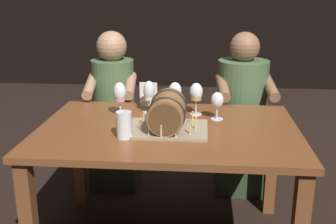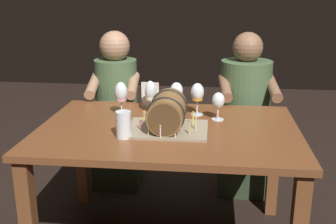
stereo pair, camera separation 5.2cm
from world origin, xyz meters
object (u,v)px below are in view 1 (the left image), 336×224
(wine_glass_white, at_px, (149,92))
(wine_glass_red, at_px, (175,92))
(wine_glass_empty, at_px, (217,101))
(person_seated_right, at_px, (241,120))
(person_seated_left, at_px, (114,119))
(barrel_cake, at_px, (168,114))
(dining_table, at_px, (168,144))
(beer_pint, at_px, (124,125))
(wine_glass_rose, at_px, (120,94))
(wine_glass_amber, at_px, (196,93))
(menu_card, at_px, (149,95))

(wine_glass_white, relative_size, wine_glass_red, 1.09)
(wine_glass_empty, xyz_separation_m, person_seated_right, (0.19, 0.57, -0.29))
(wine_glass_white, relative_size, person_seated_right, 0.17)
(person_seated_left, bearing_deg, barrel_cake, -59.28)
(wine_glass_empty, xyz_separation_m, person_seated_left, (-0.72, 0.57, -0.31))
(barrel_cake, bearing_deg, dining_table, 94.70)
(beer_pint, bearing_deg, wine_glass_white, 80.93)
(wine_glass_red, bearing_deg, barrel_cake, -92.12)
(wine_glass_red, relative_size, wine_glass_rose, 0.89)
(wine_glass_amber, height_order, beer_pint, wine_glass_amber)
(wine_glass_amber, relative_size, wine_glass_red, 1.06)
(wine_glass_amber, bearing_deg, wine_glass_empty, -33.80)
(beer_pint, height_order, menu_card, menu_card)
(wine_glass_rose, bearing_deg, menu_card, 54.24)
(wine_glass_amber, xyz_separation_m, menu_card, (-0.30, 0.13, -0.05))
(wine_glass_empty, height_order, wine_glass_amber, wine_glass_amber)
(wine_glass_empty, height_order, wine_glass_white, wine_glass_white)
(wine_glass_white, bearing_deg, beer_pint, -99.07)
(wine_glass_red, bearing_deg, menu_card, 156.57)
(barrel_cake, bearing_deg, wine_glass_empty, 38.60)
(barrel_cake, relative_size, wine_glass_red, 2.35)
(wine_glass_empty, bearing_deg, wine_glass_red, 151.41)
(wine_glass_red, distance_m, menu_card, 0.19)
(beer_pint, bearing_deg, person_seated_left, 105.51)
(wine_glass_empty, bearing_deg, menu_card, 153.45)
(wine_glass_white, relative_size, wine_glass_rose, 0.97)
(dining_table, distance_m, wine_glass_empty, 0.38)
(wine_glass_rose, bearing_deg, wine_glass_amber, 8.74)
(dining_table, relative_size, beer_pint, 10.21)
(person_seated_left, bearing_deg, wine_glass_white, -55.97)
(dining_table, height_order, wine_glass_rose, wine_glass_rose)
(dining_table, height_order, wine_glass_amber, wine_glass_amber)
(wine_glass_rose, height_order, beer_pint, wine_glass_rose)
(barrel_cake, xyz_separation_m, menu_card, (-0.16, 0.42, -0.01))
(barrel_cake, height_order, menu_card, barrel_cake)
(barrel_cake, bearing_deg, wine_glass_red, 87.88)
(dining_table, relative_size, wine_glass_red, 7.73)
(wine_glass_empty, xyz_separation_m, wine_glass_white, (-0.40, 0.09, 0.02))
(wine_glass_empty, height_order, person_seated_left, person_seated_left)
(barrel_cake, distance_m, person_seated_right, 0.94)
(wine_glass_rose, relative_size, person_seated_right, 0.17)
(person_seated_right, bearing_deg, dining_table, -122.08)
(wine_glass_amber, distance_m, person_seated_right, 0.66)
(barrel_cake, xyz_separation_m, person_seated_right, (0.45, 0.78, -0.27))
(wine_glass_empty, distance_m, menu_card, 0.47)
(wine_glass_empty, distance_m, beer_pint, 0.59)
(dining_table, xyz_separation_m, wine_glass_amber, (0.14, 0.24, 0.23))
(menu_card, bearing_deg, beer_pint, -91.78)
(wine_glass_rose, xyz_separation_m, person_seated_right, (0.75, 0.55, -0.32))
(wine_glass_empty, distance_m, person_seated_right, 0.67)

